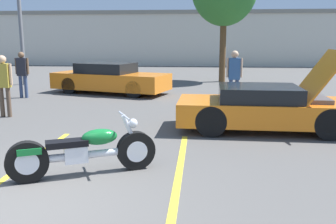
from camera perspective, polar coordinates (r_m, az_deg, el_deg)
The scene contains 11 objects.
ground_plane at distance 5.49m, azimuth -23.03°, elevation -13.34°, with size 80.00×80.00×0.00m, color #514F4C.
parking_stripe_foreground at distance 6.89m, azimuth -22.12°, elevation -8.21°, with size 0.12×4.93×0.01m, color yellow.
parking_stripe_middle at distance 6.17m, azimuth 1.63°, elevation -9.61°, with size 0.12×4.93×0.01m, color yellow.
far_building at distance 32.32m, azimuth 0.58°, elevation 11.40°, with size 32.00×4.20×4.40m.
light_pole at distance 19.36m, azimuth -21.57°, elevation 15.64°, with size 1.21×0.28×7.17m.
motorcycle at distance 6.22m, azimuth -12.69°, elevation -5.90°, with size 2.22×1.19×0.96m.
show_car_hood_open at distance 9.29m, azimuth 14.71°, elevation 0.64°, with size 4.20×1.85×1.93m.
parked_car_right_row at distance 15.38m, azimuth -8.86°, elevation 5.04°, with size 4.99×3.04×1.23m.
spectator_near_motorcycle at distance 14.97m, azimuth -21.33°, elevation 5.89°, with size 0.52×0.22×1.71m.
spectator_by_show_car at distance 11.44m, azimuth -23.77°, elevation 4.41°, with size 0.52×0.23×1.74m.
spectator_midground at distance 12.40m, azimuth 10.07°, elevation 5.86°, with size 0.52×0.24×1.81m.
Camera 1 is at (2.48, -4.38, 2.19)m, focal length 40.00 mm.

